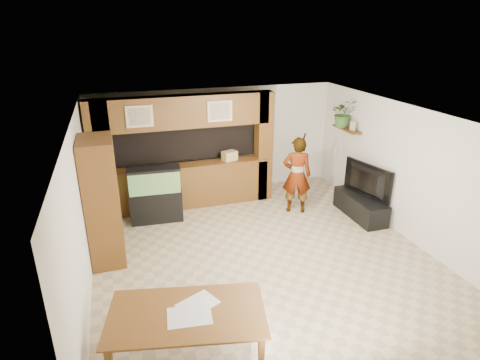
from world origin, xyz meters
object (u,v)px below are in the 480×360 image
object	(u,v)px
television	(363,181)
dining_table	(188,337)
pantry_cabinet	(102,202)
aquarium	(155,195)
person	(297,175)

from	to	relation	value
television	dining_table	world-z (taller)	television
pantry_cabinet	aquarium	size ratio (longest dim) A/B	1.86
television	person	size ratio (longest dim) A/B	0.73
pantry_cabinet	television	bearing A→B (deg)	1.04
television	person	distance (m)	1.43
dining_table	aquarium	bearing A→B (deg)	100.93
television	person	world-z (taller)	person
pantry_cabinet	television	size ratio (longest dim) A/B	1.79
aquarium	pantry_cabinet	bearing A→B (deg)	-125.25
person	pantry_cabinet	bearing A→B (deg)	32.37
person	dining_table	size ratio (longest dim) A/B	0.90
pantry_cabinet	dining_table	xyz separation A→B (m)	(0.94, -2.78, -0.79)
television	dining_table	size ratio (longest dim) A/B	0.65
aquarium	television	world-z (taller)	aquarium
television	dining_table	distance (m)	5.29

